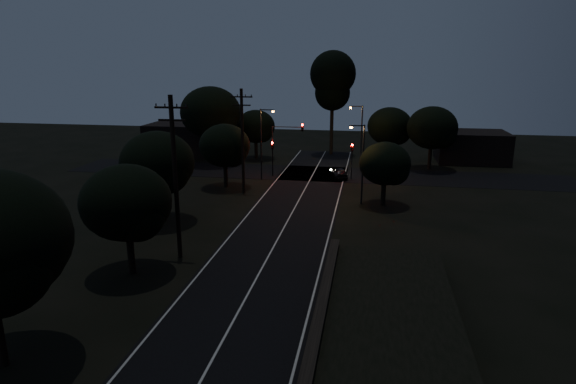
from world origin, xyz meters
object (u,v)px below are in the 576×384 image
(signal_right, at_px, (352,155))
(streetlight_c, at_px, (361,159))
(utility_pole_far, at_px, (242,140))
(streetlight_a, at_px, (263,139))
(tall_pine, at_px, (333,80))
(car, at_px, (339,173))
(signal_mast, at_px, (287,140))
(utility_pole_mid, at_px, (175,176))
(streetlight_b, at_px, (360,134))
(signal_left, at_px, (273,152))

(signal_right, xyz_separation_m, streetlight_c, (1.23, -9.99, 1.51))
(utility_pole_far, distance_m, streetlight_a, 6.10)
(utility_pole_far, height_order, streetlight_a, utility_pole_far)
(tall_pine, height_order, car, tall_pine)
(tall_pine, bearing_deg, signal_mast, -104.62)
(tall_pine, bearing_deg, utility_pole_mid, -99.93)
(signal_right, bearing_deg, car, 169.72)
(utility_pole_mid, distance_m, streetlight_b, 31.15)
(utility_pole_mid, height_order, car, utility_pole_mid)
(utility_pole_mid, relative_size, streetlight_c, 1.47)
(signal_mast, height_order, streetlight_a, streetlight_a)
(utility_pole_far, relative_size, signal_mast, 1.68)
(utility_pole_far, height_order, signal_right, utility_pole_far)
(streetlight_c, xyz_separation_m, car, (-2.63, 10.24, -3.75))
(tall_pine, relative_size, signal_right, 3.56)
(signal_mast, relative_size, streetlight_c, 0.83)
(tall_pine, bearing_deg, signal_right, -76.51)
(signal_left, distance_m, streetlight_b, 10.84)
(utility_pole_far, xyz_separation_m, signal_left, (1.40, 7.99, -2.65))
(utility_pole_far, distance_m, streetlight_b, 16.51)
(utility_pole_mid, bearing_deg, streetlight_c, 51.74)
(signal_left, distance_m, car, 8.12)
(streetlight_b, bearing_deg, signal_left, -157.95)
(streetlight_a, bearing_deg, car, 14.76)
(tall_pine, xyz_separation_m, signal_mast, (-3.91, -15.01, -6.18))
(streetlight_b, height_order, streetlight_c, streetlight_b)
(signal_left, bearing_deg, signal_mast, 0.13)
(utility_pole_far, height_order, tall_pine, tall_pine)
(utility_pole_mid, relative_size, car, 3.12)
(signal_mast, bearing_deg, utility_pole_far, -111.11)
(signal_left, relative_size, streetlight_b, 0.51)
(utility_pole_far, distance_m, signal_right, 13.53)
(streetlight_b, bearing_deg, signal_mast, -154.01)
(utility_pole_far, relative_size, signal_right, 2.56)
(streetlight_a, bearing_deg, signal_left, 70.41)
(signal_left, relative_size, signal_mast, 0.66)
(utility_pole_far, bearing_deg, streetlight_c, -9.60)
(utility_pole_mid, distance_m, signal_left, 25.19)
(utility_pole_far, xyz_separation_m, tall_pine, (7.00, 23.00, 5.03))
(signal_mast, xyz_separation_m, car, (6.11, 0.25, -3.74))
(utility_pole_far, bearing_deg, car, 41.85)
(signal_right, xyz_separation_m, car, (-1.40, 0.25, -2.24))
(streetlight_a, distance_m, streetlight_b, 12.19)
(utility_pole_mid, relative_size, signal_mast, 1.76)
(signal_right, height_order, streetlight_b, streetlight_b)
(signal_left, relative_size, car, 1.16)
(signal_right, bearing_deg, utility_pole_far, -143.00)
(utility_pole_mid, xyz_separation_m, utility_pole_far, (0.00, 17.00, -0.25))
(car, bearing_deg, signal_left, -15.87)
(streetlight_b, bearing_deg, streetlight_c, -87.86)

